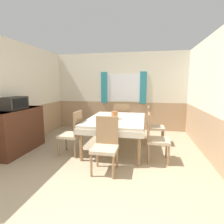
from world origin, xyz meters
TOP-DOWN VIEW (x-y plane):
  - wall_back at (0.01, 4.61)m, footprint 4.80×0.10m
  - wall_left at (-2.22, 2.30)m, footprint 0.05×4.99m
  - wall_right at (2.22, 2.30)m, footprint 0.05×4.99m
  - dining_table at (0.21, 2.70)m, footprint 1.36×1.86m
  - chair_head_window at (0.21, 3.83)m, footprint 0.44×0.44m
  - chair_left_near at (-0.67, 2.16)m, footprint 0.44×0.44m
  - chair_head_near at (0.21, 1.57)m, footprint 0.44×0.44m
  - chair_right_far at (1.09, 3.25)m, footprint 0.44×0.44m
  - chair_right_near at (1.09, 2.16)m, footprint 0.44×0.44m
  - sideboard at (-1.96, 2.07)m, footprint 0.46×1.32m
  - tv at (-1.96, 2.02)m, footprint 0.29×0.56m
  - vase at (0.18, 2.61)m, footprint 0.15×0.15m

SIDE VIEW (x-z plane):
  - sideboard at x=-1.96m, z-range 0.01..1.01m
  - chair_head_window at x=0.21m, z-range 0.03..1.01m
  - chair_left_near at x=-0.67m, z-range 0.03..1.01m
  - chair_head_near at x=0.21m, z-range 0.03..1.01m
  - chair_right_far at x=1.09m, z-range 0.03..1.01m
  - chair_right_near at x=1.09m, z-range 0.03..1.01m
  - dining_table at x=0.21m, z-range 0.28..1.03m
  - vase at x=0.18m, z-range 0.75..0.94m
  - tv at x=-1.96m, z-range 1.00..1.29m
  - wall_left at x=-2.22m, z-range 0.00..2.60m
  - wall_right at x=2.22m, z-range 0.00..2.60m
  - wall_back at x=0.01m, z-range 0.01..2.61m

